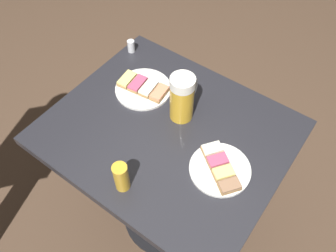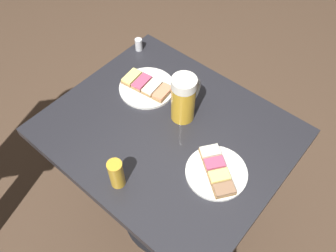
{
  "view_description": "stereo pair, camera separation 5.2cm",
  "coord_description": "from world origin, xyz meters",
  "px_view_note": "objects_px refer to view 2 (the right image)",
  "views": [
    {
      "loc": [
        -0.41,
        0.57,
        1.65
      ],
      "look_at": [
        0.0,
        0.0,
        0.73
      ],
      "focal_mm": 36.96,
      "sensor_mm": 36.0,
      "label": 1
    },
    {
      "loc": [
        -0.46,
        0.54,
        1.65
      ],
      "look_at": [
        0.0,
        0.0,
        0.73
      ],
      "focal_mm": 36.96,
      "sensor_mm": 36.0,
      "label": 2
    }
  ],
  "objects_px": {
    "beer_glass_small": "(116,174)",
    "plate_near": "(217,172)",
    "plate_far": "(147,87)",
    "beer_mug": "(185,98)",
    "salt_shaker": "(139,44)"
  },
  "relations": [
    {
      "from": "plate_near",
      "to": "plate_far",
      "type": "distance_m",
      "value": 0.43
    },
    {
      "from": "plate_far",
      "to": "beer_mug",
      "type": "distance_m",
      "value": 0.2
    },
    {
      "from": "plate_far",
      "to": "salt_shaker",
      "type": "bearing_deg",
      "value": -38.99
    },
    {
      "from": "plate_near",
      "to": "salt_shaker",
      "type": "bearing_deg",
      "value": -24.77
    },
    {
      "from": "beer_mug",
      "to": "salt_shaker",
      "type": "distance_m",
      "value": 0.4
    },
    {
      "from": "plate_far",
      "to": "beer_mug",
      "type": "height_order",
      "value": "beer_mug"
    },
    {
      "from": "beer_mug",
      "to": "salt_shaker",
      "type": "relative_size",
      "value": 3.53
    },
    {
      "from": "plate_near",
      "to": "beer_glass_small",
      "type": "height_order",
      "value": "beer_glass_small"
    },
    {
      "from": "beer_mug",
      "to": "beer_glass_small",
      "type": "relative_size",
      "value": 1.68
    },
    {
      "from": "plate_near",
      "to": "salt_shaker",
      "type": "xyz_separation_m",
      "value": [
        0.58,
        -0.27,
        0.02
      ]
    },
    {
      "from": "plate_far",
      "to": "beer_glass_small",
      "type": "relative_size",
      "value": 1.94
    },
    {
      "from": "plate_near",
      "to": "beer_glass_small",
      "type": "xyz_separation_m",
      "value": [
        0.21,
        0.22,
        0.04
      ]
    },
    {
      "from": "plate_far",
      "to": "salt_shaker",
      "type": "relative_size",
      "value": 4.09
    },
    {
      "from": "plate_far",
      "to": "salt_shaker",
      "type": "distance_m",
      "value": 0.23
    },
    {
      "from": "beer_glass_small",
      "to": "plate_near",
      "type": "bearing_deg",
      "value": -133.53
    }
  ]
}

